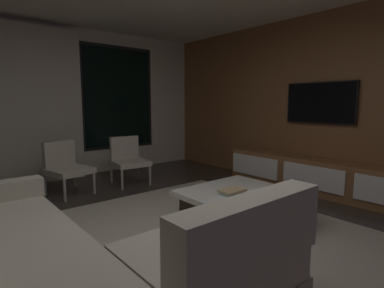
{
  "coord_description": "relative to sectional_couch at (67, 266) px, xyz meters",
  "views": [
    {
      "loc": [
        -1.53,
        -2.07,
        1.35
      ],
      "look_at": [
        1.15,
        1.12,
        0.79
      ],
      "focal_mm": 28.55,
      "sensor_mm": 36.0,
      "label": 1
    }
  ],
  "objects": [
    {
      "name": "floor",
      "position": [
        0.96,
        0.11,
        -0.29
      ],
      "size": [
        9.2,
        9.2,
        0.0
      ],
      "primitive_type": "plane",
      "color": "#332B26"
    },
    {
      "name": "back_wall_with_window",
      "position": [
        0.9,
        3.72,
        1.05
      ],
      "size": [
        6.6,
        0.3,
        2.7
      ],
      "color": "silver",
      "rests_on": "floor"
    },
    {
      "name": "media_wall",
      "position": [
        4.02,
        0.11,
        1.06
      ],
      "size": [
        0.12,
        7.8,
        2.7
      ],
      "color": "brown",
      "rests_on": "floor"
    },
    {
      "name": "area_rug",
      "position": [
        1.31,
        0.01,
        -0.28
      ],
      "size": [
        3.2,
        3.8,
        0.01
      ],
      "primitive_type": "cube",
      "color": "#ADA391",
      "rests_on": "floor"
    },
    {
      "name": "sectional_couch",
      "position": [
        0.0,
        0.0,
        0.0
      ],
      "size": [
        1.98,
        2.5,
        0.82
      ],
      "color": "#A49C8C",
      "rests_on": "floor"
    },
    {
      "name": "coffee_table",
      "position": [
        1.97,
        0.2,
        -0.1
      ],
      "size": [
        1.16,
        1.16,
        0.36
      ],
      "color": "#2F2719",
      "rests_on": "floor"
    },
    {
      "name": "book_stack_on_coffee_table",
      "position": [
        1.84,
        0.23,
        0.1
      ],
      "size": [
        0.28,
        0.19,
        0.05
      ],
      "color": "#ADCBBF",
      "rests_on": "coffee_table"
    },
    {
      "name": "accent_chair_near_window",
      "position": [
        1.85,
        2.6,
        0.14
      ],
      "size": [
        0.6,
        0.62,
        0.78
      ],
      "color": "#B2ADA0",
      "rests_on": "floor"
    },
    {
      "name": "accent_chair_by_curtain",
      "position": [
        0.84,
        2.63,
        0.14
      ],
      "size": [
        0.66,
        0.68,
        0.78
      ],
      "color": "#B2ADA0",
      "rests_on": "floor"
    },
    {
      "name": "media_console",
      "position": [
        3.73,
        0.16,
        -0.04
      ],
      "size": [
        0.46,
        3.1,
        0.52
      ],
      "color": "brown",
      "rests_on": "floor"
    },
    {
      "name": "mounted_tv",
      "position": [
        3.91,
        0.36,
        1.06
      ],
      "size": [
        0.05,
        1.08,
        0.63
      ],
      "color": "black"
    }
  ]
}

